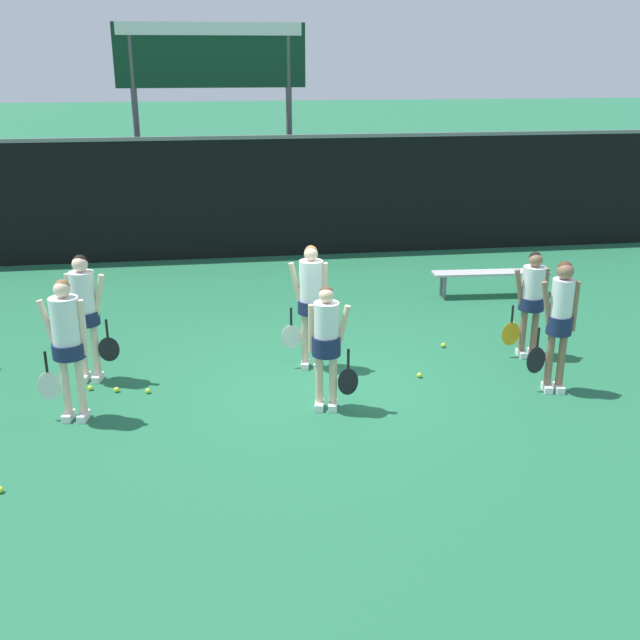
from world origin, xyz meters
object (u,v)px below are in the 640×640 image
player_1 (327,339)px  player_4 (311,296)px  player_5 (532,296)px  player_0 (67,338)px  tennis_ball_6 (90,388)px  tennis_ball_5 (0,490)px  tennis_ball_7 (513,324)px  scoreboard (211,72)px  tennis_ball_8 (148,391)px  player_3 (85,307)px  tennis_ball_9 (443,345)px  tennis_ball_1 (117,390)px  tennis_ball_3 (572,317)px  player_2 (560,316)px  tennis_ball_2 (419,375)px  tennis_ball_4 (78,357)px  bench_courtside (491,275)px

player_1 → player_4: bearing=101.9°
player_1 → player_5: player_1 is taller
player_0 → tennis_ball_6: 1.34m
tennis_ball_5 → tennis_ball_6: tennis_ball_5 is taller
tennis_ball_7 → scoreboard: bearing=125.4°
scoreboard → tennis_ball_8: bearing=-97.6°
player_3 → player_4: player_4 is taller
player_3 → player_4: (3.10, 0.01, 0.00)m
tennis_ball_8 → tennis_ball_9: (4.45, 1.05, 0.00)m
tennis_ball_1 → tennis_ball_9: same height
tennis_ball_3 → tennis_ball_6: bearing=-167.2°
player_2 → tennis_ball_1: 6.00m
tennis_ball_6 → tennis_ball_7: tennis_ball_7 is taller
player_3 → tennis_ball_2: size_ratio=25.08×
tennis_ball_8 → tennis_ball_4: bearing=128.7°
player_2 → player_4: player_4 is taller
tennis_ball_2 → player_0: bearing=-172.6°
tennis_ball_7 → tennis_ball_3: bearing=8.9°
player_2 → player_5: bearing=92.5°
tennis_ball_9 → player_2: bearing=-60.6°
player_3 → tennis_ball_3: bearing=21.5°
tennis_ball_2 → tennis_ball_7: 2.83m
player_0 → tennis_ball_8: 1.48m
scoreboard → player_1: (1.18, -9.32, -2.99)m
player_3 → tennis_ball_8: player_3 is taller
player_0 → tennis_ball_7: player_0 is taller
tennis_ball_6 → player_5: bearing=2.9°
player_1 → player_5: bearing=33.3°
player_3 → tennis_ball_8: size_ratio=26.13×
bench_courtside → player_2: 4.30m
player_5 → tennis_ball_5: bearing=-155.8°
tennis_ball_7 → tennis_ball_8: 6.18m
player_3 → tennis_ball_9: player_3 is taller
bench_courtside → tennis_ball_6: bench_courtside is taller
player_2 → tennis_ball_5: size_ratio=25.39×
player_2 → tennis_ball_7: bearing=89.3°
player_4 → tennis_ball_7: bearing=29.4°
tennis_ball_7 → tennis_ball_9: same height
tennis_ball_5 → tennis_ball_6: bearing=76.9°
player_5 → tennis_ball_7: size_ratio=22.43×
player_2 → tennis_ball_6: 6.37m
tennis_ball_4 → player_2: bearing=-17.8°
scoreboard → player_2: scoreboard is taller
bench_courtside → tennis_ball_5: bench_courtside is taller
player_2 → player_5: size_ratio=1.12×
player_5 → tennis_ball_5: (-6.95, -2.81, -0.91)m
player_3 → player_0: bearing=-80.6°
player_2 → tennis_ball_7: 2.77m
player_5 → tennis_ball_6: size_ratio=23.58×
player_0 → player_1: bearing=6.9°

